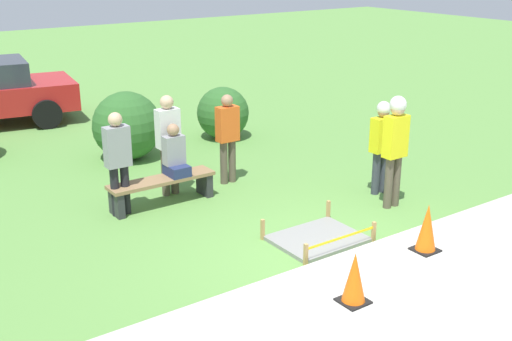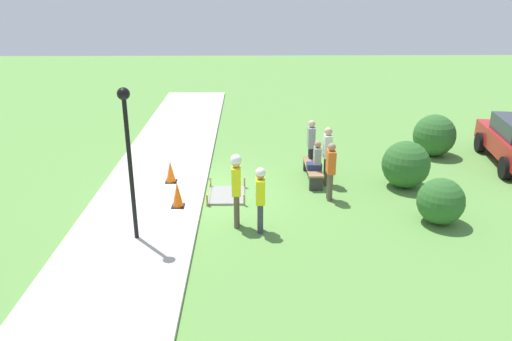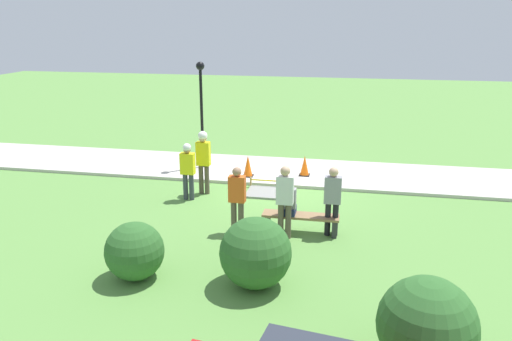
{
  "view_description": "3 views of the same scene",
  "coord_description": "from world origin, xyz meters",
  "views": [
    {
      "loc": [
        -5.46,
        -5.98,
        4.15
      ],
      "look_at": [
        0.16,
        2.05,
        0.75
      ],
      "focal_mm": 45.0,
      "sensor_mm": 36.0,
      "label": 1
    },
    {
      "loc": [
        13.53,
        1.28,
        5.73
      ],
      "look_at": [
        0.66,
        1.49,
        0.92
      ],
      "focal_mm": 35.0,
      "sensor_mm": 36.0,
      "label": 2
    },
    {
      "loc": [
        -2.02,
        14.55,
        5.07
      ],
      "look_at": [
        0.43,
        2.0,
        1.13
      ],
      "focal_mm": 35.0,
      "sensor_mm": 36.0,
      "label": 3
    }
  ],
  "objects": [
    {
      "name": "ground_plane",
      "position": [
        0.0,
        0.0,
        0.0
      ],
      "size": [
        60.0,
        60.0,
        0.0
      ],
      "primitive_type": "plane",
      "color": "#5B8E42"
    },
    {
      "name": "sidewalk",
      "position": [
        0.0,
        -1.55,
        0.05
      ],
      "size": [
        28.0,
        3.1,
        0.1
      ],
      "color": "#BCB7AD",
      "rests_on": "ground_plane"
    },
    {
      "name": "wet_concrete_patch",
      "position": [
        0.31,
        0.65,
        0.04
      ],
      "size": [
        1.35,
        1.07,
        0.33
      ],
      "color": "gray",
      "rests_on": "ground_plane"
    },
    {
      "name": "traffic_cone_near_patch",
      "position": [
        -0.59,
        -1.07,
        0.42
      ],
      "size": [
        0.34,
        0.34,
        0.66
      ],
      "color": "black",
      "rests_on": "sidewalk"
    },
    {
      "name": "traffic_cone_far_patch",
      "position": [
        1.21,
        -0.63,
        0.45
      ],
      "size": [
        0.34,
        0.34,
        0.7
      ],
      "color": "black",
      "rests_on": "sidewalk"
    },
    {
      "name": "park_bench",
      "position": [
        -0.93,
        3.28,
        0.34
      ],
      "size": [
        1.86,
        0.44,
        0.48
      ],
      "color": "#2D2D33",
      "rests_on": "ground_plane"
    },
    {
      "name": "person_seated_on_bench",
      "position": [
        -0.63,
        3.33,
        0.83
      ],
      "size": [
        0.36,
        0.44,
        0.89
      ],
      "color": "navy",
      "rests_on": "park_bench"
    },
    {
      "name": "worker_supervisor",
      "position": [
        2.21,
        0.98,
        1.16
      ],
      "size": [
        0.4,
        0.28,
        1.91
      ],
      "color": "brown",
      "rests_on": "ground_plane"
    },
    {
      "name": "worker_assistant",
      "position": [
        2.5,
        1.56,
        0.99
      ],
      "size": [
        0.4,
        0.24,
        1.68
      ],
      "color": "#383D47",
      "rests_on": "ground_plane"
    },
    {
      "name": "bystander_in_orange_shirt",
      "position": [
        0.58,
        3.57,
        0.95
      ],
      "size": [
        0.4,
        0.22,
        1.67
      ],
      "color": "brown",
      "rests_on": "ground_plane"
    },
    {
      "name": "bystander_in_gray_shirt",
      "position": [
        -0.58,
        3.64,
        1.02
      ],
      "size": [
        0.4,
        0.24,
        1.79
      ],
      "color": "brown",
      "rests_on": "ground_plane"
    },
    {
      "name": "bystander_in_white_shirt",
      "position": [
        -1.68,
        3.29,
        0.98
      ],
      "size": [
        0.4,
        0.23,
        1.72
      ],
      "color": "black",
      "rests_on": "ground_plane"
    },
    {
      "name": "lamppost_near",
      "position": [
        2.95,
        -1.38,
        2.47
      ],
      "size": [
        0.28,
        0.28,
        3.58
      ],
      "color": "black",
      "rests_on": "sidewalk"
    },
    {
      "name": "shrub_rounded_near",
      "position": [
        -0.34,
        5.97,
        0.71
      ],
      "size": [
        1.41,
        1.41,
        1.41
      ],
      "color": "#2D6028",
      "rests_on": "ground_plane"
    },
    {
      "name": "shrub_rounded_mid",
      "position": [
        2.1,
        6.14,
        0.6
      ],
      "size": [
        1.19,
        1.19,
        1.19
      ],
      "color": "#2D6028",
      "rests_on": "ground_plane"
    },
    {
      "name": "shrub_rounded_far",
      "position": [
        -3.27,
        7.86,
        0.74
      ],
      "size": [
        1.47,
        1.47,
        1.47
      ],
      "color": "#2D6028",
      "rests_on": "ground_plane"
    }
  ]
}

